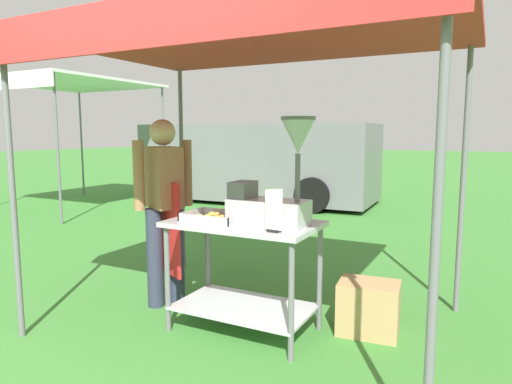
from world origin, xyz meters
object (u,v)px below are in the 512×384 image
Objects in this scene: donut_tray at (214,219)px; van_grey at (257,162)px; vendor at (165,202)px; neighbour_tent at (67,86)px; donut_fryer at (275,189)px; menu_sign at (274,213)px; supply_crate at (369,308)px; stall_canopy at (250,43)px; donut_cart at (244,254)px.

donut_tray is 6.69m from van_grey.
neighbour_tent reaches higher than vendor.
donut_fryer is 0.27m from menu_sign.
neighbour_tent is at bearing 149.39° from menu_sign.
supply_crate is (0.60, 0.39, -0.91)m from donut_fryer.
stall_canopy reaches higher than menu_sign.
stall_canopy reaches higher than supply_crate.
supply_crate is at bearing 24.99° from donut_tray.
van_grey is (-2.10, 5.82, -0.03)m from vendor.
menu_sign is at bearing -17.65° from vendor.
stall_canopy is 1.51m from vendor.
neighbour_tent is (-5.89, 3.37, 0.28)m from stall_canopy.
donut_cart is at bearing -155.92° from supply_crate.
supply_crate is 0.16× the size of neighbour_tent.
supply_crate is at bearing 24.08° from donut_cart.
neighbour_tent is (-6.25, 3.69, 1.45)m from menu_sign.
donut_fryer is 0.15× the size of van_grey.
menu_sign is 1.28m from vendor.
donut_tray is at bearing -21.72° from vendor.
donut_tray is at bearing -168.16° from donut_fryer.
donut_fryer is 1.15m from vendor.
vendor reaches higher than supply_crate.
supply_crate is at bearing 50.33° from menu_sign.
neighbour_tent is (-6.75, 3.09, 2.22)m from supply_crate.
neighbour_tent is at bearing 150.49° from donut_fryer.
donut_tray is at bearing -32.09° from neighbour_tent.
donut_cart is at bearing 147.50° from menu_sign.
donut_cart is at bearing -10.67° from vendor.
donut_fryer is (0.26, -0.01, 0.51)m from donut_cart.
vendor is 3.42× the size of supply_crate.
donut_cart is at bearing -30.49° from neighbour_tent.
neighbour_tent is at bearing 149.51° from donut_cart.
neighbour_tent is at bearing 146.67° from vendor.
stall_canopy is 6.71m from van_grey.
stall_canopy reaches higher than donut_fryer.
vendor is at bearing 162.35° from menu_sign.
donut_fryer is 1.15m from supply_crate.
stall_canopy is at bearing 46.84° from donut_tray.
stall_canopy reaches higher than vendor.
neighbour_tent reaches higher than donut_cart.
supply_crate is (0.50, 0.61, -0.77)m from menu_sign.
van_grey is at bearing 40.66° from neighbour_tent.
stall_canopy is 1.26m from menu_sign.
neighbour_tent is at bearing 155.40° from supply_crate.
neighbour_tent reaches higher than donut_tray.
vendor reaches higher than menu_sign.
stall_canopy is 2.73× the size of donut_cart.
menu_sign is (0.35, -0.22, 0.38)m from donut_cart.
neighbour_tent is (-5.89, 3.47, 1.83)m from donut_cart.
van_grey reaches higher than supply_crate.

